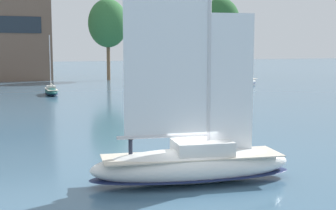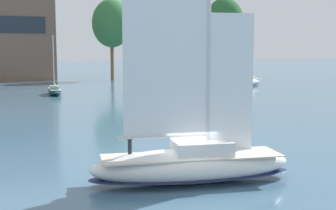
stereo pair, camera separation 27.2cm
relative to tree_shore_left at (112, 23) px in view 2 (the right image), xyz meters
name	(u,v)px [view 2 (the right image)]	position (x,y,z in m)	size (l,w,h in m)	color
ground_plane	(192,182)	(-16.57, -71.37, -11.32)	(400.00, 400.00, 0.00)	#42667F
tree_shore_left	(112,23)	(0.00, 0.00, 0.00)	(7.85, 7.85, 16.17)	brown
tree_shore_center	(224,22)	(25.38, -0.63, 0.82)	(8.42, 8.42, 17.34)	brown
sailboat_main	(192,161)	(-16.55, -71.37, -10.22)	(10.44, 4.62, 13.87)	white
sailboat_moored_near_marina	(55,91)	(-15.69, -25.43, -10.75)	(2.08, 6.11, 8.29)	#194C47
sailboat_moored_mid_channel	(249,81)	(17.79, -22.77, -10.57)	(7.87, 6.39, 11.02)	white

